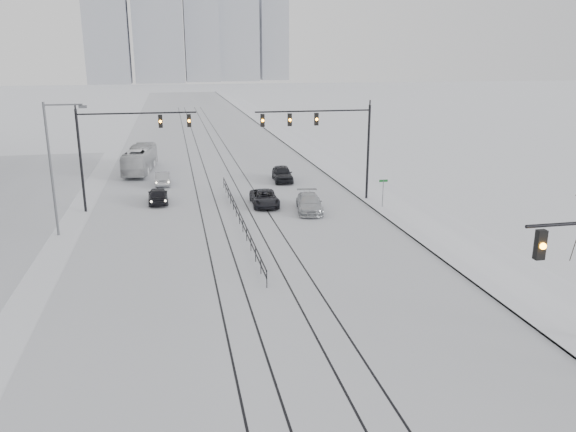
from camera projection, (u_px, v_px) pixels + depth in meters
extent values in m
cube|color=silver|center=(210.00, 156.00, 69.25)|extent=(22.00, 260.00, 0.02)
cube|color=white|center=(316.00, 152.00, 71.87)|extent=(5.00, 260.00, 0.16)
cube|color=gray|center=(297.00, 152.00, 71.39)|extent=(0.10, 260.00, 0.12)
cube|color=black|center=(197.00, 194.00, 49.91)|extent=(0.10, 180.00, 0.01)
cube|color=black|center=(213.00, 193.00, 50.18)|extent=(0.10, 180.00, 0.01)
cube|color=black|center=(239.00, 192.00, 50.65)|extent=(0.10, 180.00, 0.01)
cube|color=black|center=(255.00, 191.00, 50.92)|extent=(0.10, 180.00, 0.01)
cube|color=#979BA6|center=(106.00, 19.00, 244.22)|extent=(18.00, 18.00, 55.00)
cube|color=#979BA6|center=(156.00, 1.00, 253.72)|extent=(22.00, 22.00, 72.00)
cube|color=#979BA6|center=(201.00, 30.00, 268.44)|extent=(16.00, 16.00, 48.00)
cube|color=#979BA6|center=(236.00, 14.00, 277.29)|extent=(20.00, 20.00, 64.00)
cube|color=#979BA6|center=(273.00, 40.00, 292.01)|extent=(14.00, 14.00, 40.00)
cube|color=black|center=(540.00, 245.00, 18.13)|extent=(0.32, 0.24, 1.00)
sphere|color=orange|center=(543.00, 246.00, 18.00)|extent=(0.22, 0.22, 0.22)
cylinder|color=black|center=(368.00, 154.00, 46.86)|extent=(0.20, 0.20, 8.00)
cylinder|color=black|center=(313.00, 111.00, 44.95)|extent=(9.50, 0.12, 0.12)
cube|color=black|center=(262.00, 120.00, 44.31)|extent=(0.32, 0.24, 1.00)
sphere|color=orange|center=(263.00, 121.00, 44.18)|extent=(0.22, 0.22, 0.22)
cube|color=black|center=(290.00, 120.00, 44.74)|extent=(0.32, 0.24, 1.00)
sphere|color=orange|center=(290.00, 120.00, 44.61)|extent=(0.22, 0.22, 0.22)
cube|color=black|center=(316.00, 119.00, 45.17)|extent=(0.32, 0.24, 1.00)
sphere|color=orange|center=(317.00, 119.00, 45.04)|extent=(0.22, 0.22, 0.22)
cylinder|color=black|center=(81.00, 161.00, 43.32)|extent=(0.20, 0.20, 8.00)
cylinder|color=black|center=(137.00, 113.00, 43.21)|extent=(9.00, 0.12, 0.12)
cube|color=black|center=(189.00, 121.00, 44.14)|extent=(0.32, 0.24, 1.00)
sphere|color=orange|center=(189.00, 121.00, 44.01)|extent=(0.22, 0.22, 0.22)
cube|color=black|center=(160.00, 121.00, 43.72)|extent=(0.32, 0.24, 1.00)
sphere|color=orange|center=(160.00, 121.00, 43.58)|extent=(0.22, 0.22, 0.22)
cylinder|color=#595B60|center=(51.00, 171.00, 37.33)|extent=(0.16, 0.16, 9.00)
cylinder|color=#595B60|center=(63.00, 105.00, 36.39)|extent=(2.40, 0.10, 0.10)
cube|color=#595B60|center=(83.00, 107.00, 36.66)|extent=(0.50, 0.25, 0.18)
cube|color=black|center=(239.00, 212.00, 40.74)|extent=(0.06, 24.00, 0.06)
cube|color=black|center=(239.00, 217.00, 40.85)|extent=(0.06, 24.00, 0.06)
cylinder|color=#595B60|center=(383.00, 194.00, 44.86)|extent=(0.06, 0.06, 2.40)
cube|color=#0C4C19|center=(383.00, 181.00, 44.56)|extent=(0.70, 0.04, 0.18)
imported|color=black|center=(158.00, 195.00, 46.69)|extent=(1.70, 4.01, 1.35)
imported|color=#93959A|center=(163.00, 178.00, 53.37)|extent=(1.38, 3.87, 1.27)
imported|color=black|center=(264.00, 198.00, 45.97)|extent=(2.19, 4.56, 1.25)
imported|color=#B1B5BA|center=(309.00, 203.00, 44.15)|extent=(2.59, 4.95, 1.37)
imported|color=black|center=(282.00, 174.00, 54.88)|extent=(2.08, 4.54, 1.51)
imported|color=#B9BBBD|center=(140.00, 160.00, 59.14)|extent=(3.40, 9.73, 2.65)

